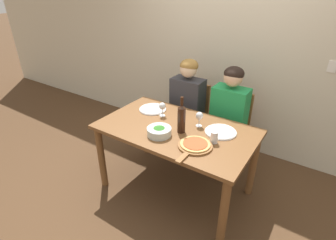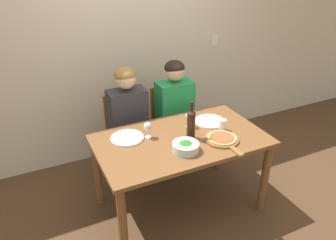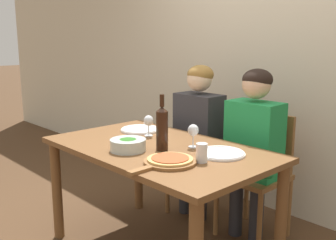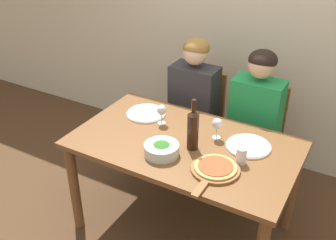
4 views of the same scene
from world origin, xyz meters
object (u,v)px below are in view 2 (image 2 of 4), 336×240
person_man (175,105)px  wine_glass_right (189,117)px  pizza_on_board (222,139)px  wine_glass_left (148,127)px  chair_left (126,132)px  chair_right (171,122)px  broccoli_bowl (186,147)px  person_woman (128,115)px  wine_bottle (191,124)px  dinner_plate_right (210,121)px  water_tumbler (223,125)px  dinner_plate_left (127,138)px

person_man → wine_glass_right: bearing=-102.2°
pizza_on_board → wine_glass_left: (-0.56, 0.33, 0.09)m
chair_left → chair_right: (0.53, 0.00, 0.00)m
broccoli_bowl → pizza_on_board: broccoli_bowl is taller
person_woman → wine_bottle: person_woman is taller
person_woman → broccoli_bowl: person_woman is taller
wine_bottle → wine_glass_left: size_ratio=2.33×
wine_glass_right → pizza_on_board: bearing=-67.8°
dinner_plate_right → pizza_on_board: bearing=-104.3°
chair_left → chair_right: bearing=0.0°
dinner_plate_right → wine_glass_left: size_ratio=1.94×
wine_glass_left → chair_left: bearing=90.2°
dinner_plate_right → pizza_on_board: (-0.09, -0.35, 0.01)m
wine_glass_right → water_tumbler: wine_glass_right is taller
dinner_plate_left → chair_right: bearing=38.8°
person_woman → person_man: (0.53, 0.00, 0.00)m
chair_right → dinner_plate_left: size_ratio=3.08×
chair_right → pizza_on_board: 0.99m
dinner_plate_left → dinner_plate_right: bearing=-3.2°
dinner_plate_left → wine_glass_left: (0.17, -0.06, 0.10)m
chair_right → wine_bottle: bearing=-103.8°
person_woman → wine_glass_right: person_woman is taller
wine_bottle → dinner_plate_right: wine_bottle is taller
wine_bottle → pizza_on_board: 0.30m
wine_glass_left → water_tumbler: bearing=-14.7°
person_woman → pizza_on_board: person_woman is taller
chair_left → dinner_plate_left: chair_left is taller
person_man → dinner_plate_right: size_ratio=4.25×
pizza_on_board → chair_right: bearing=91.9°
person_man → dinner_plate_left: person_man is taller
person_woman → broccoli_bowl: 0.88m
chair_left → chair_right: 0.53m
person_man → wine_glass_left: person_man is taller
person_man → pizza_on_board: (0.03, -0.85, 0.02)m
chair_left → wine_glass_left: 0.72m
person_woman → wine_bottle: 0.78m
chair_left → wine_glass_right: size_ratio=6.00×
wine_bottle → chair_left: bearing=112.8°
person_man → dinner_plate_left: 0.84m
wine_bottle → broccoli_bowl: bearing=-130.4°
chair_right → chair_left: bearing=180.0°
chair_right → person_man: 0.28m
person_man → broccoli_bowl: bearing=-111.4°
chair_right → dinner_plate_left: bearing=-141.2°
person_woman → dinner_plate_left: 0.49m
chair_left → dinner_plate_left: (-0.17, -0.56, 0.27)m
pizza_on_board → dinner_plate_right: bearing=75.7°
wine_bottle → pizza_on_board: (0.23, -0.16, -0.13)m
wine_glass_right → water_tumbler: bearing=-37.8°
person_man → pizza_on_board: person_man is taller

